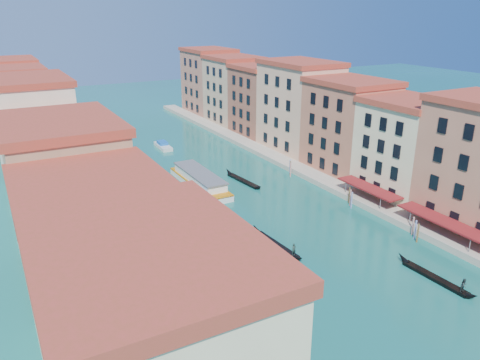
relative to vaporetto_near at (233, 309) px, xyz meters
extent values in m
cube|color=#9C3D22|center=(-13.02, -14.07, 17.27)|extent=(12.80, 16.40, 1.00)
cube|color=#D4B58A|center=(-13.02, 1.43, 7.27)|extent=(12.00, 15.00, 17.00)
cube|color=#9C3D22|center=(-13.02, 1.43, 16.27)|extent=(12.80, 15.40, 1.00)
cube|color=#9D7754|center=(-13.02, 17.43, 8.27)|extent=(12.00, 17.00, 19.00)
cube|color=#9C3D22|center=(-13.02, 17.43, 18.27)|extent=(12.80, 17.40, 1.00)
cube|color=#E4B490|center=(-13.02, 32.93, 7.02)|extent=(12.00, 14.00, 16.50)
cube|color=#9C3D22|center=(-13.02, 32.93, 15.77)|extent=(12.80, 14.40, 1.00)
cube|color=beige|center=(-13.02, 48.93, 8.77)|extent=(12.00, 18.00, 20.00)
cube|color=#9C3D22|center=(-13.02, 48.93, 19.27)|extent=(12.80, 18.40, 1.00)
cube|color=#A4815C|center=(-13.02, 65.93, 7.52)|extent=(12.00, 16.00, 17.50)
cube|color=#9C3D22|center=(-13.02, 65.93, 16.77)|extent=(12.80, 16.40, 1.00)
cube|color=tan|center=(-13.02, 81.43, 8.02)|extent=(12.00, 15.00, 18.50)
cube|color=#9C3D22|center=(-13.02, 81.43, 17.77)|extent=(12.80, 15.40, 1.00)
cube|color=tan|center=(-13.02, 97.43, 8.27)|extent=(12.00, 17.00, 19.00)
cube|color=#9C3D22|center=(-13.02, 97.43, 18.27)|extent=(12.80, 17.40, 1.00)
cube|color=beige|center=(42.98, 16.93, 7.02)|extent=(12.00, 14.00, 16.50)
cube|color=#9C3D22|center=(42.98, 16.93, 15.77)|extent=(12.80, 14.40, 1.00)
cube|color=#AF6044|center=(42.98, 31.93, 7.77)|extent=(12.00, 16.00, 18.00)
cube|color=#9C3D22|center=(42.98, 31.93, 17.27)|extent=(12.80, 16.40, 1.00)
cube|color=tan|center=(42.98, 48.93, 8.77)|extent=(12.00, 18.00, 20.00)
cube|color=#9C3D22|center=(42.98, 48.93, 19.27)|extent=(12.80, 18.40, 1.00)
cube|color=brown|center=(42.98, 65.43, 7.52)|extent=(12.00, 15.00, 17.50)
cube|color=#9C3D22|center=(42.98, 65.43, 16.77)|extent=(12.80, 15.40, 1.00)
cube|color=tan|center=(42.98, 80.93, 8.02)|extent=(12.00, 16.00, 18.50)
cube|color=#9C3D22|center=(42.98, 80.93, 17.77)|extent=(12.80, 16.40, 1.00)
cube|color=#A8654D|center=(42.98, 97.43, 8.52)|extent=(12.00, 17.00, 19.50)
cube|color=#9C3D22|center=(42.98, 97.43, 18.77)|extent=(12.80, 17.40, 1.00)
cube|color=#A09781|center=(34.98, 42.93, -0.73)|extent=(4.00, 140.00, 1.00)
cube|color=maroon|center=(35.18, 1.43, 1.77)|extent=(3.20, 15.30, 0.25)
cylinder|color=#5F5F62|center=(33.78, -3.67, 0.27)|extent=(0.12, 0.12, 3.00)
cylinder|color=#5F5F62|center=(33.78, 6.53, 0.27)|extent=(0.12, 0.12, 3.00)
cube|color=maroon|center=(35.18, 16.93, 1.77)|extent=(3.20, 12.60, 0.25)
cylinder|color=#5F5F62|center=(33.78, 12.73, 0.27)|extent=(0.12, 0.12, 3.00)
cylinder|color=#5F5F62|center=(33.78, 21.13, 0.27)|extent=(0.12, 0.12, 3.00)
cube|color=#5F5F62|center=(-3.02, -10.07, 2.27)|extent=(5.40, 16.40, 0.30)
cylinder|color=brown|center=(31.48, 2.93, 0.07)|extent=(0.24, 0.24, 3.20)
cylinder|color=brown|center=(32.08, 3.93, 0.07)|extent=(0.24, 0.24, 3.20)
cylinder|color=brown|center=(32.68, 4.93, 0.07)|extent=(0.24, 0.24, 3.20)
cylinder|color=brown|center=(31.48, 16.93, 0.07)|extent=(0.24, 0.24, 3.20)
cylinder|color=brown|center=(32.08, 17.93, 0.07)|extent=(0.24, 0.24, 3.20)
cylinder|color=brown|center=(32.68, 18.93, 0.07)|extent=(0.24, 0.24, 3.20)
cylinder|color=brown|center=(31.48, 34.93, 0.07)|extent=(0.24, 0.24, 3.20)
cylinder|color=brown|center=(32.08, 35.93, 0.07)|extent=(0.24, 0.24, 3.20)
cylinder|color=brown|center=(32.68, 36.93, 0.07)|extent=(0.24, 0.24, 3.20)
cylinder|color=brown|center=(-5.52, -6.07, 0.07)|extent=(0.24, 0.24, 3.20)
cube|color=white|center=(0.00, 0.00, -0.68)|extent=(5.48, 18.64, 1.10)
cube|color=white|center=(0.00, 0.00, 0.52)|extent=(4.75, 14.94, 1.47)
cube|color=#5F5F62|center=(0.00, 0.00, 1.39)|extent=(5.06, 15.42, 0.23)
cube|color=#C7720B|center=(0.00, 0.00, -0.17)|extent=(5.53, 18.64, 0.23)
cube|color=white|center=(13.30, 38.63, -0.65)|extent=(4.40, 19.48, 1.17)
cube|color=white|center=(13.30, 38.63, 0.62)|extent=(3.91, 15.58, 1.56)
cube|color=#5F5F62|center=(13.30, 38.63, 1.54)|extent=(4.20, 16.07, 0.24)
cube|color=#C7720B|center=(13.30, 38.63, -0.11)|extent=(4.45, 19.48, 0.24)
cube|color=black|center=(13.02, 11.52, -1.01)|extent=(1.72, 9.21, 0.46)
cone|color=black|center=(12.68, 16.60, -0.62)|extent=(1.05, 2.10, 1.71)
cone|color=black|center=(13.35, 6.45, -0.72)|extent=(1.02, 1.75, 1.51)
imported|color=#21342C|center=(13.27, 7.66, 0.05)|extent=(0.67, 0.46, 1.76)
cube|color=black|center=(25.54, -5.18, -1.01)|extent=(1.51, 9.09, 0.45)
cone|color=black|center=(25.31, -0.16, -0.63)|extent=(1.00, 2.06, 1.69)
cone|color=black|center=(25.77, -10.21, -0.73)|extent=(0.98, 1.71, 1.49)
imported|color=#212A2A|center=(25.71, -9.00, 0.04)|extent=(0.87, 0.69, 1.74)
cube|color=black|center=(21.72, 36.90, -1.00)|extent=(2.08, 9.53, 0.47)
cone|color=black|center=(21.21, 42.13, -0.60)|extent=(1.15, 2.19, 1.77)
cone|color=black|center=(22.24, 31.67, -0.71)|extent=(1.11, 1.83, 1.56)
cube|color=silver|center=(10.76, 31.98, -0.84)|extent=(2.25, 6.89, 0.78)
cube|color=blue|center=(10.75, 32.47, -0.15)|extent=(1.81, 2.96, 0.69)
cube|color=silver|center=(16.24, 66.91, -0.80)|extent=(2.63, 7.68, 0.87)
cube|color=blue|center=(16.26, 67.45, -0.04)|extent=(2.06, 3.32, 0.76)
camera|label=1|loc=(-19.76, -37.66, 30.22)|focal=35.00mm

